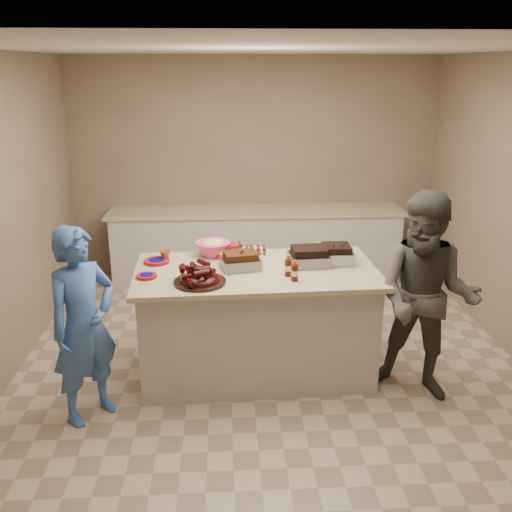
{
  "coord_description": "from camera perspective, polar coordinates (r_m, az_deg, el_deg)",
  "views": [
    {
      "loc": [
        -0.39,
        -4.56,
        2.59
      ],
      "look_at": [
        -0.13,
        -0.04,
        1.06
      ],
      "focal_mm": 40.0,
      "sensor_mm": 36.0,
      "label": 1
    }
  ],
  "objects": [
    {
      "name": "mac_cheese_dish",
      "position": [
        5.25,
        7.25,
        0.41
      ],
      "size": [
        0.29,
        0.23,
        0.07
      ],
      "primitive_type": "cube",
      "rotation": [
        0.0,
        0.0,
        -0.11
      ],
      "color": "orange",
      "rests_on": "island"
    },
    {
      "name": "plate_stack_large",
      "position": [
        5.0,
        -9.9,
        -0.66
      ],
      "size": [
        0.23,
        0.23,
        0.03
      ],
      "primitive_type": "cylinder",
      "rotation": [
        0.0,
        0.0,
        0.04
      ],
      "color": "maroon",
      "rests_on": "island"
    },
    {
      "name": "sausage_plate",
      "position": [
        5.17,
        -0.37,
        0.29
      ],
      "size": [
        0.33,
        0.33,
        0.05
      ],
      "primitive_type": "cylinder",
      "rotation": [
        0.0,
        0.0,
        -0.02
      ],
      "color": "silver",
      "rests_on": "island"
    },
    {
      "name": "bbq_bottle_a",
      "position": [
        4.53,
        3.87,
        -2.48
      ],
      "size": [
        0.06,
        0.06,
        0.17
      ],
      "primitive_type": "cylinder",
      "rotation": [
        0.0,
        0.0,
        0.04
      ],
      "color": "#3B130A",
      "rests_on": "island"
    },
    {
      "name": "plate_stack_small",
      "position": [
        4.67,
        -10.88,
        -2.12
      ],
      "size": [
        0.17,
        0.17,
        0.02
      ],
      "primitive_type": "cylinder",
      "rotation": [
        0.0,
        0.0,
        0.04
      ],
      "color": "maroon",
      "rests_on": "island"
    },
    {
      "name": "mustard_bottle",
      "position": [
        4.89,
        -3.42,
        -0.83
      ],
      "size": [
        0.05,
        0.05,
        0.13
      ],
      "primitive_type": "cylinder",
      "rotation": [
        0.0,
        0.0,
        0.04
      ],
      "color": "#E89B00",
      "rests_on": "island"
    },
    {
      "name": "back_counter",
      "position": [
        7.1,
        0.03,
        1.15
      ],
      "size": [
        3.6,
        0.64,
        0.9
      ],
      "primitive_type": null,
      "color": "beige",
      "rests_on": "ground"
    },
    {
      "name": "island",
      "position": [
        5.17,
        0.03,
        -11.35
      ],
      "size": [
        2.06,
        1.14,
        0.96
      ],
      "primitive_type": null,
      "rotation": [
        0.0,
        0.0,
        0.04
      ],
      "color": "beige",
      "rests_on": "ground"
    },
    {
      "name": "rib_platter",
      "position": [
        4.49,
        -5.63,
        -2.71
      ],
      "size": [
        0.45,
        0.45,
        0.17
      ],
      "primitive_type": null,
      "rotation": [
        0.0,
        0.0,
        -0.09
      ],
      "color": "#390706",
      "rests_on": "island"
    },
    {
      "name": "coleslaw_bowl",
      "position": [
        5.12,
        -4.29,
        0.04
      ],
      "size": [
        0.33,
        0.33,
        0.22
      ],
      "primitive_type": null,
      "rotation": [
        0.0,
        0.0,
        0.04
      ],
      "color": "#EA4181",
      "rests_on": "island"
    },
    {
      "name": "guest_gray",
      "position": [
        5.05,
        15.72,
        -12.95
      ],
      "size": [
        1.51,
        1.88,
        0.64
      ],
      "primitive_type": "imported",
      "rotation": [
        0.0,
        0.0,
        -0.48
      ],
      "color": "#4F4D46",
      "rests_on": "ground"
    },
    {
      "name": "sauce_bowl",
      "position": [
        4.98,
        -1.77,
        -0.44
      ],
      "size": [
        0.15,
        0.05,
        0.15
      ],
      "primitive_type": "imported",
      "rotation": [
        0.0,
        0.0,
        0.04
      ],
      "color": "silver",
      "rests_on": "island"
    },
    {
      "name": "bbq_bottle_b",
      "position": [
        4.63,
        3.24,
        -1.99
      ],
      "size": [
        0.06,
        0.06,
        0.17
      ],
      "primitive_type": "cylinder",
      "rotation": [
        0.0,
        0.0,
        0.04
      ],
      "color": "#3B130A",
      "rests_on": "island"
    },
    {
      "name": "plastic_cup",
      "position": [
        5.05,
        -9.05,
        -0.4
      ],
      "size": [
        0.1,
        0.09,
        0.09
      ],
      "primitive_type": "imported",
      "rotation": [
        0.0,
        0.0,
        0.04
      ],
      "color": "#A65A1F",
      "rests_on": "island"
    },
    {
      "name": "room",
      "position": [
        5.26,
        1.43,
        -10.81
      ],
      "size": [
        4.5,
        5.0,
        2.7
      ],
      "primitive_type": null,
      "color": "gray",
      "rests_on": "ground"
    },
    {
      "name": "brisket_tray",
      "position": [
        4.89,
        5.28,
        -0.9
      ],
      "size": [
        0.35,
        0.3,
        0.1
      ],
      "primitive_type": "cube",
      "rotation": [
        0.0,
        0.0,
        0.07
      ],
      "color": "black",
      "rests_on": "island"
    },
    {
      "name": "guest_blue",
      "position": [
        4.77,
        -15.97,
        -14.98
      ],
      "size": [
        1.49,
        1.45,
        0.36
      ],
      "primitive_type": "imported",
      "rotation": [
        0.0,
        0.0,
        0.81
      ],
      "color": "#3D68B5",
      "rests_on": "ground"
    },
    {
      "name": "pulled_pork_tray",
      "position": [
        4.77,
        -1.55,
        -1.3
      ],
      "size": [
        0.35,
        0.29,
        0.09
      ],
      "primitive_type": "cube",
      "rotation": [
        0.0,
        0.0,
        0.19
      ],
      "color": "#47230F",
      "rests_on": "island"
    },
    {
      "name": "basket_stack",
      "position": [
        5.1,
        -3.16,
        0.01
      ],
      "size": [
        0.24,
        0.21,
        0.1
      ],
      "primitive_type": "cube",
      "rotation": [
        0.0,
        0.0,
        0.3
      ],
      "color": "maroon",
      "rests_on": "island"
    },
    {
      "name": "roasting_pan",
      "position": [
        4.97,
        7.99,
        -0.66
      ],
      "size": [
        0.28,
        0.28,
        0.11
      ],
      "primitive_type": "cube",
      "rotation": [
        0.0,
        0.0,
        -0.02
      ],
      "color": "gray",
      "rests_on": "island"
    }
  ]
}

